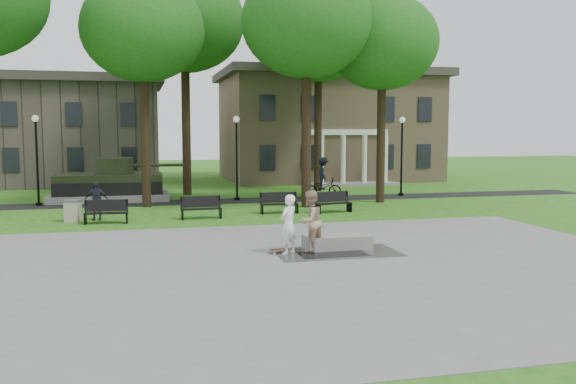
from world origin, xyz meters
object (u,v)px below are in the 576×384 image
park_bench_0 (106,211)px  trash_bin (73,211)px  skateboarder (288,224)px  concrete_block (337,242)px  friend_watching (310,221)px  cyclist (323,181)px

park_bench_0 → trash_bin: 1.65m
trash_bin → park_bench_0: bearing=-30.2°
skateboarder → concrete_block: bearing=154.6°
friend_watching → park_bench_0: size_ratio=1.10×
park_bench_0 → trash_bin: (-1.43, 0.83, -0.04)m
cyclist → park_bench_0: bearing=131.4°
concrete_block → park_bench_0: bearing=135.4°
concrete_block → trash_bin: size_ratio=2.29×
trash_bin → friend_watching: bearing=-47.1°
trash_bin → cyclist: bearing=26.8°
skateboarder → cyclist: bearing=-150.7°
friend_watching → trash_bin: bearing=-81.7°
cyclist → trash_bin: (-13.36, -6.74, -0.47)m
concrete_block → skateboarder: 1.98m
park_bench_0 → skateboarder: bearing=-50.1°
park_bench_0 → trash_bin: park_bench_0 is taller
friend_watching → concrete_block: bearing=161.7°
skateboarder → park_bench_0: (-5.98, 8.12, -0.45)m
skateboarder → trash_bin: (-7.40, 8.95, -0.48)m
friend_watching → cyclist: cyclist is taller
concrete_block → park_bench_0: park_bench_0 is taller
park_bench_0 → concrete_block: bearing=-41.1°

